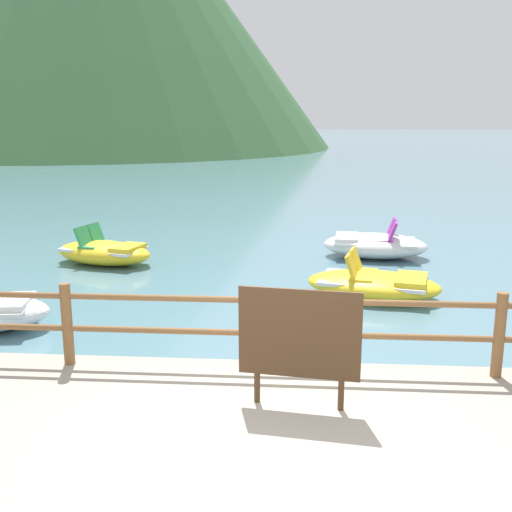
{
  "coord_description": "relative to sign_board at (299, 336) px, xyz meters",
  "views": [
    {
      "loc": [
        0.24,
        -4.81,
        3.18
      ],
      "look_at": [
        -0.5,
        5.0,
        0.9
      ],
      "focal_mm": 42.85,
      "sensor_mm": 36.0,
      "label": 1
    }
  ],
  "objects": [
    {
      "name": "pedal_boat_3",
      "position": [
        -4.27,
        7.16,
        -0.86
      ],
      "size": [
        2.44,
        1.7,
        0.84
      ],
      "color": "yellow",
      "rests_on": "ground"
    },
    {
      "name": "pedal_boat_0",
      "position": [
        1.68,
        8.27,
        -0.84
      ],
      "size": [
        2.45,
        1.62,
        0.87
      ],
      "color": "white",
      "rests_on": "ground"
    },
    {
      "name": "ground_plane",
      "position": [
        -0.24,
        39.3,
        -1.13
      ],
      "size": [
        200.0,
        200.0,
        0.0
      ],
      "primitive_type": "plane",
      "color": "slate"
    },
    {
      "name": "sign_board",
      "position": [
        0.0,
        0.0,
        0.0
      ],
      "size": [
        1.17,
        0.2,
        1.19
      ],
      "color": "beige",
      "rests_on": "promenade_dock"
    },
    {
      "name": "pedal_boat_2",
      "position": [
        1.32,
        5.09,
        -0.88
      ],
      "size": [
        2.6,
        1.84,
        0.81
      ],
      "color": "yellow",
      "rests_on": "ground"
    },
    {
      "name": "dock_railing",
      "position": [
        -0.24,
        0.85,
        -0.15
      ],
      "size": [
        23.92,
        0.12,
        0.95
      ],
      "color": "brown",
      "rests_on": "promenade_dock"
    }
  ]
}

